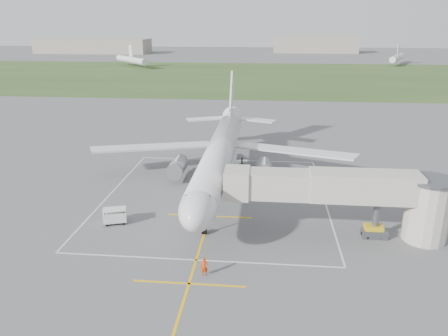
# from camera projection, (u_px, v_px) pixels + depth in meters

# --- Properties ---
(ground) EXTENTS (700.00, 700.00, 0.00)m
(ground) POSITION_uv_depth(u_px,v_px,m) (219.00, 186.00, 60.63)
(ground) COLOR #525255
(ground) RESTS_ON ground
(grass_strip) EXTENTS (700.00, 120.00, 0.02)m
(grass_strip) POSITION_uv_depth(u_px,v_px,m) (253.00, 76.00, 183.26)
(grass_strip) COLOR #314C21
(grass_strip) RESTS_ON ground
(apron_markings) EXTENTS (28.20, 60.00, 0.01)m
(apron_markings) POSITION_uv_depth(u_px,v_px,m) (214.00, 202.00, 55.14)
(apron_markings) COLOR #F2B10E
(apron_markings) RESTS_ON ground
(airliner) EXTENTS (38.93, 46.75, 13.52)m
(airliner) POSITION_uv_depth(u_px,v_px,m) (219.00, 154.00, 59.94)
(airliner) COLOR silver
(airliner) RESTS_ON ground
(jet_bridge) EXTENTS (23.40, 5.00, 7.20)m
(jet_bridge) POSITION_uv_depth(u_px,v_px,m) (356.00, 195.00, 44.92)
(jet_bridge) COLOR #AEA89E
(jet_bridge) RESTS_ON ground
(gpu_unit) EXTENTS (1.89, 1.37, 1.40)m
(gpu_unit) POSITION_uv_depth(u_px,v_px,m) (373.00, 231.00, 46.00)
(gpu_unit) COLOR gold
(gpu_unit) RESTS_ON ground
(baggage_cart) EXTENTS (2.88, 2.22, 1.77)m
(baggage_cart) POSITION_uv_depth(u_px,v_px,m) (115.00, 216.00, 49.10)
(baggage_cart) COLOR silver
(baggage_cart) RESTS_ON ground
(ramp_worker_nose) EXTENTS (0.64, 0.42, 1.74)m
(ramp_worker_nose) POSITION_uv_depth(u_px,v_px,m) (204.00, 267.00, 38.99)
(ramp_worker_nose) COLOR red
(ramp_worker_nose) RESTS_ON ground
(ramp_worker_wing) EXTENTS (0.97, 0.94, 1.58)m
(ramp_worker_wing) POSITION_uv_depth(u_px,v_px,m) (192.00, 184.00, 59.06)
(ramp_worker_wing) COLOR #E05707
(ramp_worker_wing) RESTS_ON ground
(distant_hangars) EXTENTS (345.00, 49.00, 12.00)m
(distant_hangars) POSITION_uv_depth(u_px,v_px,m) (237.00, 46.00, 310.66)
(distant_hangars) COLOR gray
(distant_hangars) RESTS_ON ground
(distant_aircraft) EXTENTS (155.66, 57.13, 8.85)m
(distant_aircraft) POSITION_uv_depth(u_px,v_px,m) (268.00, 59.00, 224.69)
(distant_aircraft) COLOR silver
(distant_aircraft) RESTS_ON ground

